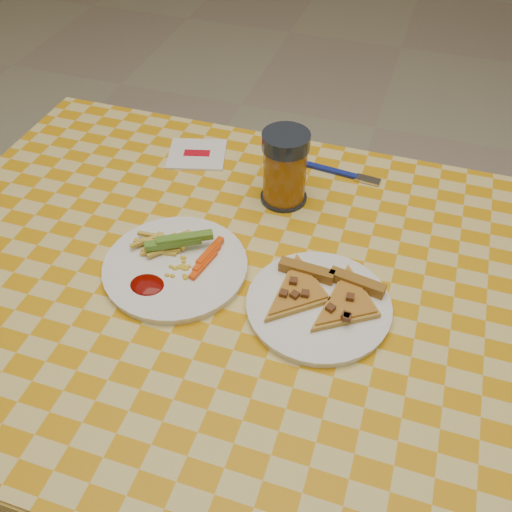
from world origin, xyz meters
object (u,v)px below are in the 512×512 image
Objects in this scene: plate_left at (176,268)px; plate_right at (318,306)px; drink_glass at (285,168)px; table at (261,312)px.

plate_right is (0.25, -0.01, 0.00)m from plate_left.
table is at bearing -82.94° from drink_glass.
table is 5.33× the size of plate_left.
plate_left is 1.65× the size of drink_glass.
plate_left is at bearing 178.15° from plate_right.
plate_left is at bearing -174.30° from table.
plate_right is 1.56× the size of drink_glass.
plate_left is (-0.15, -0.01, 0.08)m from table.
plate_right is at bearing -1.85° from plate_left.
table is at bearing 5.70° from plate_left.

